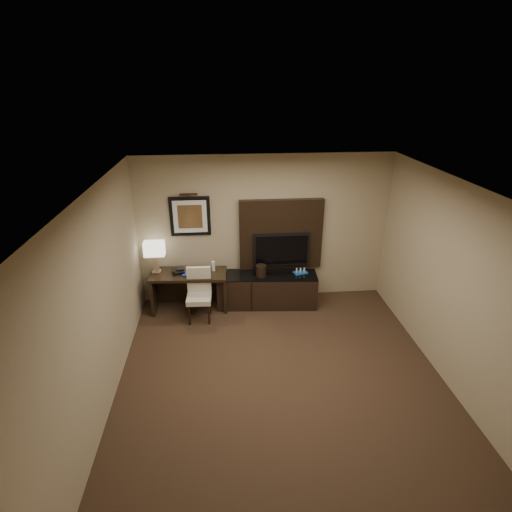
{
  "coord_description": "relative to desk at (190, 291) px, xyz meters",
  "views": [
    {
      "loc": [
        -0.74,
        -4.21,
        3.85
      ],
      "look_at": [
        -0.21,
        1.8,
        1.15
      ],
      "focal_mm": 28.0,
      "sensor_mm": 36.0,
      "label": 1
    }
  ],
  "objects": [
    {
      "name": "tv_wall_panel",
      "position": [
        1.67,
        0.29,
        0.91
      ],
      "size": [
        1.5,
        0.12,
        1.3
      ],
      "primitive_type": "cube",
      "color": "black",
      "rests_on": "wall_back"
    },
    {
      "name": "wall_front",
      "position": [
        1.37,
        -4.65,
        0.99
      ],
      "size": [
        4.5,
        0.01,
        2.7
      ],
      "primitive_type": "cube",
      "color": "tan",
      "rests_on": "floor"
    },
    {
      "name": "desk",
      "position": [
        0.0,
        0.0,
        0.0
      ],
      "size": [
        1.36,
        0.64,
        0.71
      ],
      "primitive_type": "cube",
      "rotation": [
        0.0,
        0.0,
        -0.06
      ],
      "color": "black",
      "rests_on": "floor"
    },
    {
      "name": "picture_light",
      "position": [
        0.07,
        0.29,
        1.69
      ],
      "size": [
        0.04,
        0.04,
        0.3
      ],
      "primitive_type": "cylinder",
      "color": "#3B2113",
      "rests_on": "wall_back"
    },
    {
      "name": "ice_bucket",
      "position": [
        1.28,
        -0.04,
        0.36
      ],
      "size": [
        0.23,
        0.23,
        0.21
      ],
      "primitive_type": "cylinder",
      "rotation": [
        0.0,
        0.0,
        -0.24
      ],
      "color": "black",
      "rests_on": "credenza"
    },
    {
      "name": "minibar_tray",
      "position": [
        2.01,
        0.01,
        0.31
      ],
      "size": [
        0.27,
        0.2,
        0.09
      ],
      "primitive_type": null,
      "rotation": [
        0.0,
        0.0,
        0.26
      ],
      "color": "#18539D",
      "rests_on": "credenza"
    },
    {
      "name": "water_bottle",
      "position": [
        0.44,
        0.06,
        0.44
      ],
      "size": [
        0.07,
        0.07,
        0.18
      ],
      "primitive_type": "cylinder",
      "rotation": [
        0.0,
        0.0,
        0.26
      ],
      "color": "silver",
      "rests_on": "desk"
    },
    {
      "name": "table_lamp",
      "position": [
        -0.56,
        0.11,
        0.65
      ],
      "size": [
        0.39,
        0.28,
        0.58
      ],
      "primitive_type": null,
      "rotation": [
        0.0,
        0.0,
        -0.24
      ],
      "color": "#96765D",
      "rests_on": "desk"
    },
    {
      "name": "blue_folder",
      "position": [
        0.06,
        -0.01,
        0.37
      ],
      "size": [
        0.33,
        0.38,
        0.02
      ],
      "primitive_type": "cube",
      "rotation": [
        0.0,
        0.0,
        -0.33
      ],
      "color": "#1C30B7",
      "rests_on": "desk"
    },
    {
      "name": "book",
      "position": [
        0.16,
        -0.06,
        0.46
      ],
      "size": [
        0.16,
        0.02,
        0.21
      ],
      "primitive_type": "imported",
      "rotation": [
        0.0,
        0.0,
        0.0
      ],
      "color": "tan",
      "rests_on": "desk"
    },
    {
      "name": "tv",
      "position": [
        1.67,
        0.19,
        0.66
      ],
      "size": [
        1.0,
        0.08,
        0.6
      ],
      "primitive_type": "cube",
      "color": "black",
      "rests_on": "tv_wall_panel"
    },
    {
      "name": "ceiling",
      "position": [
        1.37,
        -2.15,
        2.34
      ],
      "size": [
        4.5,
        5.0,
        0.01
      ],
      "primitive_type": "cube",
      "color": "silver",
      "rests_on": "wall_back"
    },
    {
      "name": "wall_back",
      "position": [
        1.37,
        0.35,
        0.99
      ],
      "size": [
        4.5,
        0.01,
        2.7
      ],
      "primitive_type": "cube",
      "color": "tan",
      "rests_on": "floor"
    },
    {
      "name": "desk_phone",
      "position": [
        -0.17,
        0.01,
        0.41
      ],
      "size": [
        0.24,
        0.22,
        0.1
      ],
      "primitive_type": null,
      "rotation": [
        0.0,
        0.0,
        0.22
      ],
      "color": "black",
      "rests_on": "desk"
    },
    {
      "name": "artwork",
      "position": [
        0.07,
        0.33,
        1.29
      ],
      "size": [
        0.7,
        0.04,
        0.7
      ],
      "primitive_type": "cube",
      "color": "black",
      "rests_on": "wall_back"
    },
    {
      "name": "floor",
      "position": [
        1.37,
        -2.15,
        -0.36
      ],
      "size": [
        4.5,
        5.0,
        0.01
      ],
      "primitive_type": "cube",
      "color": "#342217",
      "rests_on": "ground"
    },
    {
      "name": "credenza",
      "position": [
        1.4,
        -0.0,
        -0.05
      ],
      "size": [
        1.82,
        0.63,
        0.62
      ],
      "primitive_type": "cube",
      "rotation": [
        0.0,
        0.0,
        -0.08
      ],
      "color": "black",
      "rests_on": "floor"
    },
    {
      "name": "desk_chair",
      "position": [
        0.19,
        -0.39,
        0.07
      ],
      "size": [
        0.43,
        0.49,
        0.86
      ],
      "primitive_type": null,
      "rotation": [
        0.0,
        0.0,
        -0.03
      ],
      "color": "beige",
      "rests_on": "floor"
    },
    {
      "name": "wall_left",
      "position": [
        -0.88,
        -2.15,
        0.99
      ],
      "size": [
        0.01,
        5.0,
        2.7
      ],
      "primitive_type": "cube",
      "color": "tan",
      "rests_on": "floor"
    },
    {
      "name": "wall_right",
      "position": [
        3.62,
        -2.15,
        0.99
      ],
      "size": [
        0.01,
        5.0,
        2.7
      ],
      "primitive_type": "cube",
      "color": "tan",
      "rests_on": "floor"
    }
  ]
}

